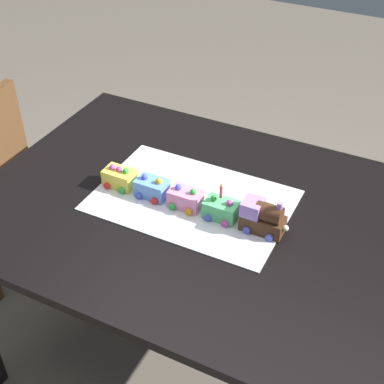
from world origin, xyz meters
TOP-DOWN VIEW (x-y plane):
  - ground_plane at (0.00, 0.00)m, footprint 8.00×8.00m
  - dining_table at (0.00, 0.00)m, footprint 1.40×1.00m
  - cake_board at (0.05, -0.02)m, footprint 0.60×0.40m
  - cake_locomotive at (-0.19, 0.01)m, footprint 0.14×0.08m
  - cake_car_flatbed_mint_green at (-0.07, 0.01)m, footprint 0.10×0.08m
  - cake_car_tanker_bubblegum at (0.05, 0.01)m, footprint 0.10×0.08m
  - cake_car_gondola_sky_blue at (0.17, 0.01)m, footprint 0.10×0.08m
  - cake_car_caboose_lemon at (0.29, 0.01)m, footprint 0.10×0.08m
  - birthday_candle at (-0.06, 0.01)m, footprint 0.01×0.01m

SIDE VIEW (x-z plane):
  - ground_plane at x=0.00m, z-range 0.00..0.00m
  - dining_table at x=0.00m, z-range 0.26..1.00m
  - cake_board at x=0.05m, z-range 0.74..0.74m
  - cake_car_flatbed_mint_green at x=-0.07m, z-range 0.74..0.81m
  - cake_car_tanker_bubblegum at x=0.05m, z-range 0.74..0.81m
  - cake_car_gondola_sky_blue at x=0.17m, z-range 0.74..0.81m
  - cake_car_caboose_lemon at x=0.29m, z-range 0.74..0.81m
  - cake_locomotive at x=-0.19m, z-range 0.73..0.85m
  - birthday_candle at x=-0.06m, z-range 0.81..0.87m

